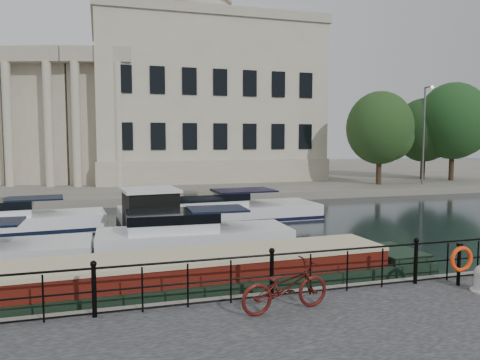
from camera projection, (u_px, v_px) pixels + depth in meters
name	position (u px, v px, depth m)	size (l,w,h in m)	color
ground_plane	(243.00, 292.00, 13.25)	(160.00, 160.00, 0.00)	black
far_bank	(137.00, 177.00, 50.42)	(120.00, 42.00, 0.55)	#6B665B
railing	(272.00, 272.00, 11.00)	(24.14, 0.14, 1.22)	black
civic_building	(128.00, 111.00, 45.45)	(53.55, 31.84, 16.85)	#ADA38C
lamp_posts	(462.00, 134.00, 40.05)	(8.24, 1.55, 8.07)	#59595B
bicycle	(285.00, 286.00, 10.21)	(0.73, 2.10, 1.11)	#4A110D
life_ring_post	(461.00, 260.00, 11.92)	(0.68, 0.19, 1.10)	black
narrowboat	(149.00, 289.00, 12.33)	(17.01, 2.87, 1.61)	black
harbour_hut	(150.00, 214.00, 20.98)	(3.52, 3.02, 2.20)	#6B665B
cabin_cruisers	(112.00, 229.00, 20.47)	(21.60, 10.15, 1.99)	silver
trees	(427.00, 128.00, 41.72)	(14.47, 8.63, 8.92)	black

